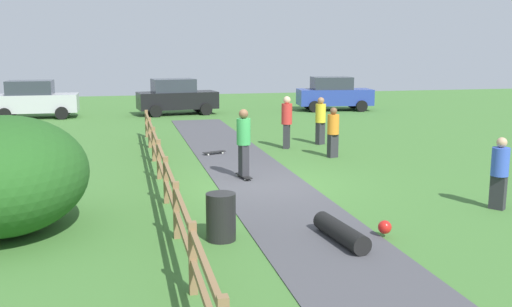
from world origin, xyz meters
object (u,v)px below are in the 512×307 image
object	(u,v)px
bystander_orange	(333,130)
bush_large	(3,175)
skater_riding	(244,140)
parked_car_silver	(34,99)
trash_bin	(221,217)
bystander_red	(287,120)
skater_fallen	(344,232)
bystander_blue	(500,170)
parked_car_black	(176,97)
parked_car_blue	(334,94)
bystander_yellow	(321,118)
skateboard_loose	(214,152)

from	to	relation	value
bystander_orange	bush_large	bearing A→B (deg)	-146.96
skater_riding	parked_car_silver	size ratio (longest dim) A/B	0.45
trash_bin	bystander_red	world-z (taller)	bystander_red
skater_fallen	bystander_blue	size ratio (longest dim) A/B	1.02
bystander_blue	parked_car_black	distance (m)	20.89
bystander_blue	parked_car_silver	distance (m)	23.77
parked_car_black	parked_car_silver	size ratio (longest dim) A/B	1.04
parked_car_blue	bystander_yellow	bearing A→B (deg)	-113.03
bush_large	bystander_yellow	world-z (taller)	bush_large
bystander_orange	parked_car_silver	xyz separation A→B (m)	(-11.08, 13.57, 0.05)
skater_riding	parked_car_blue	distance (m)	18.21
bush_large	bystander_yellow	distance (m)	12.66
bush_large	parked_car_silver	xyz separation A→B (m)	(-2.09, 19.43, -0.18)
skateboard_loose	bystander_red	distance (m)	2.96
bystander_yellow	parked_car_blue	world-z (taller)	parked_car_blue
parked_car_blue	parked_car_silver	world-z (taller)	same
bystander_red	parked_car_blue	world-z (taller)	parked_car_blue
bystander_blue	parked_car_silver	world-z (taller)	parked_car_silver
trash_bin	parked_car_silver	distance (m)	21.78
bush_large	skateboard_loose	bearing A→B (deg)	53.82
parked_car_black	bystander_blue	bearing A→B (deg)	-75.42
skater_riding	skater_fallen	world-z (taller)	skater_riding
skater_fallen	trash_bin	bearing A→B (deg)	163.62
bystander_yellow	bystander_blue	bearing A→B (deg)	-84.10
parked_car_blue	bystander_orange	bearing A→B (deg)	-110.78
trash_bin	parked_car_blue	distance (m)	23.23
bystander_blue	bystander_orange	bearing A→B (deg)	102.02
trash_bin	bystander_blue	world-z (taller)	bystander_blue
parked_car_silver	parked_car_black	bearing A→B (deg)	-0.05
parked_car_black	parked_car_silver	bearing A→B (deg)	179.95
bystander_yellow	parked_car_silver	bearing A→B (deg)	136.34
skater_fallen	parked_car_black	distance (m)	21.58
bystander_blue	parked_car_black	world-z (taller)	parked_car_black
bystander_blue	bystander_yellow	size ratio (longest dim) A/B	0.92
parked_car_blue	skater_fallen	bearing A→B (deg)	-110.17
bystander_yellow	parked_car_black	bearing A→B (deg)	111.36
bystander_orange	parked_car_black	bearing A→B (deg)	105.81
skater_fallen	bystander_yellow	distance (m)	11.04
skater_riding	parked_car_blue	size ratio (longest dim) A/B	0.44
skater_fallen	bystander_orange	xyz separation A→B (m)	(2.76, 7.97, 0.71)
bystander_red	skateboard_loose	bearing A→B (deg)	-166.69
bush_large	parked_car_blue	world-z (taller)	bush_large
parked_car_black	skateboard_loose	bearing A→B (deg)	-89.45
bystander_blue	skater_fallen	bearing A→B (deg)	-162.40
parked_car_blue	skater_riding	bearing A→B (deg)	-118.39
bystander_red	bystander_orange	size ratio (longest dim) A/B	1.13
skater_fallen	skater_riding	bearing A→B (deg)	97.63
trash_bin	bystander_yellow	distance (m)	11.29
bush_large	parked_car_silver	distance (m)	19.54
bush_large	trash_bin	bearing A→B (deg)	-20.03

